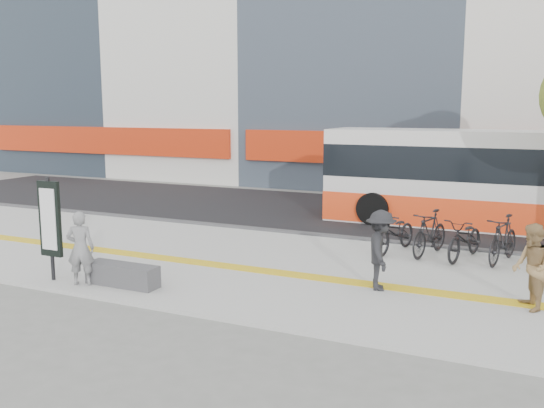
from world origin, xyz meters
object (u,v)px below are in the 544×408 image
at_px(seated_woman, 80,248).
at_px(pedestrian_tan, 532,267).
at_px(signboard, 50,221).
at_px(bench, 123,275).
at_px(bus, 510,183).
at_px(pedestrian_dark, 380,250).

xyz_separation_m(seated_woman, pedestrian_tan, (8.45, 2.24, 0.02)).
bearing_deg(signboard, pedestrian_tan, 13.60).
height_order(bench, signboard, signboard).
relative_size(signboard, bus, 0.20).
relative_size(signboard, seated_woman, 1.42).
bearing_deg(seated_woman, pedestrian_dark, 175.99).
distance_m(seated_woman, pedestrian_tan, 8.74).
relative_size(bus, pedestrian_tan, 7.03).
height_order(signboard, pedestrian_tan, signboard).
distance_m(bus, pedestrian_tan, 7.83).
xyz_separation_m(signboard, pedestrian_tan, (9.25, 2.24, -0.50)).
bearing_deg(bus, pedestrian_tan, -83.92).
xyz_separation_m(signboard, seated_woman, (0.80, -0.00, -0.51)).
distance_m(signboard, pedestrian_tan, 9.53).
relative_size(seated_woman, pedestrian_dark, 0.95).
bearing_deg(seated_woman, bench, 175.17).
distance_m(bench, bus, 11.92).
height_order(bench, pedestrian_dark, pedestrian_dark).
height_order(signboard, pedestrian_dark, signboard).
distance_m(seated_woman, pedestrian_dark, 6.12).
height_order(bus, pedestrian_dark, bus).
xyz_separation_m(pedestrian_tan, pedestrian_dark, (-2.78, 0.04, 0.02)).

